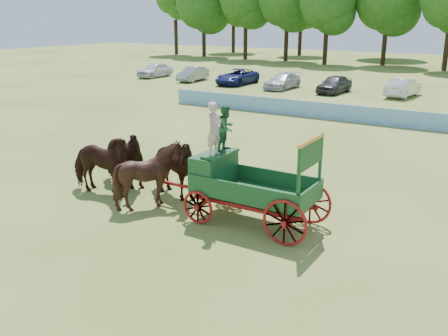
% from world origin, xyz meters
% --- Properties ---
extents(ground, '(160.00, 160.00, 0.00)m').
position_xyz_m(ground, '(0.00, 0.00, 0.00)').
color(ground, '#A59D4A').
rests_on(ground, ground).
extents(horse_lead_left, '(2.86, 1.68, 2.27)m').
position_xyz_m(horse_lead_left, '(-4.46, 0.41, 1.13)').
color(horse_lead_left, black).
rests_on(horse_lead_left, ground).
extents(horse_lead_right, '(2.87, 1.69, 2.27)m').
position_xyz_m(horse_lead_right, '(-4.46, 1.51, 1.13)').
color(horse_lead_right, black).
rests_on(horse_lead_right, ground).
extents(horse_wheel_left, '(2.45, 2.29, 2.27)m').
position_xyz_m(horse_wheel_left, '(-2.06, 0.41, 1.14)').
color(horse_wheel_left, black).
rests_on(horse_wheel_left, ground).
extents(horse_wheel_right, '(2.90, 1.81, 2.27)m').
position_xyz_m(horse_wheel_right, '(-2.06, 1.51, 1.13)').
color(horse_wheel_right, black).
rests_on(horse_wheel_right, ground).
extents(farm_dray, '(6.00, 2.00, 3.82)m').
position_xyz_m(farm_dray, '(0.90, 0.97, 1.63)').
color(farm_dray, '#A91018').
rests_on(farm_dray, ground).
extents(sponsor_banner, '(26.00, 0.08, 1.05)m').
position_xyz_m(sponsor_banner, '(-1.00, 18.00, 0.53)').
color(sponsor_banner, '#216FB5').
rests_on(sponsor_banner, ground).
extents(parked_cars, '(43.55, 7.12, 1.53)m').
position_xyz_m(parked_cars, '(-5.18, 29.58, 0.73)').
color(parked_cars, silver).
rests_on(parked_cars, ground).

